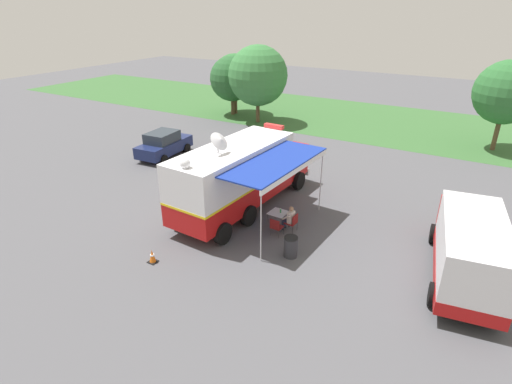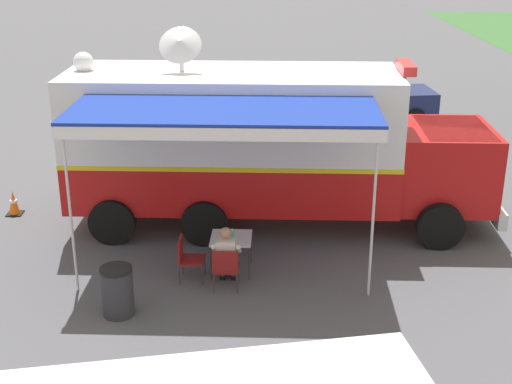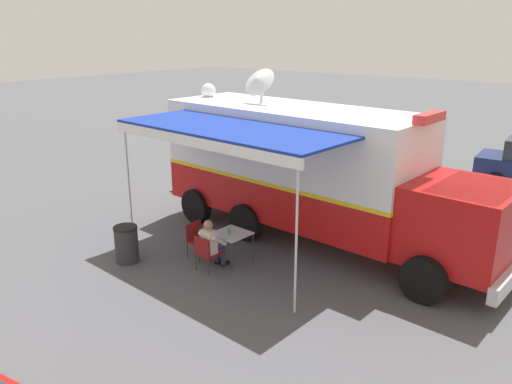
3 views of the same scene
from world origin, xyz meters
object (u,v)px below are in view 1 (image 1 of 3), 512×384
(water_bottle, at_px, (281,211))
(car_behind_truck, at_px, (164,144))
(folding_table, at_px, (278,213))
(support_truck, at_px, (468,248))
(command_truck, at_px, (243,173))
(folding_chair_beside_table, at_px, (276,226))
(trash_bin, at_px, (291,247))
(traffic_cone, at_px, (152,256))
(seated_responder, at_px, (289,218))
(folding_chair_at_table, at_px, (293,221))

(water_bottle, distance_m, car_behind_truck, 12.24)
(folding_table, bearing_deg, support_truck, -0.54)
(support_truck, bearing_deg, command_truck, 175.38)
(folding_chair_beside_table, relative_size, support_truck, 0.12)
(trash_bin, xyz_separation_m, car_behind_truck, (-12.84, 6.61, 0.42))
(support_truck, bearing_deg, traffic_cone, -154.86)
(trash_bin, xyz_separation_m, traffic_cone, (-4.62, -3.23, -0.18))
(water_bottle, xyz_separation_m, folding_chair_beside_table, (0.23, -0.87, -0.32))
(folding_table, distance_m, car_behind_truck, 12.15)
(water_bottle, xyz_separation_m, car_behind_truck, (-11.33, 4.62, 0.05))
(water_bottle, distance_m, seated_responder, 0.55)
(folding_chair_at_table, bearing_deg, support_truck, 0.13)
(command_truck, distance_m, folding_table, 2.82)
(command_truck, relative_size, folding_chair_beside_table, 11.04)
(folding_chair_at_table, xyz_separation_m, folding_chair_beside_table, (-0.46, -0.76, 0.00))
(traffic_cone, relative_size, car_behind_truck, 0.13)
(command_truck, xyz_separation_m, folding_table, (2.40, -0.76, -1.27))
(trash_bin, height_order, support_truck, support_truck)
(command_truck, bearing_deg, support_truck, -4.62)
(car_behind_truck, bearing_deg, water_bottle, -22.18)
(folding_chair_at_table, height_order, car_behind_truck, car_behind_truck)
(folding_chair_beside_table, distance_m, support_truck, 7.66)
(trash_bin, distance_m, car_behind_truck, 14.45)
(folding_table, relative_size, support_truck, 0.12)
(folding_chair_beside_table, height_order, trash_bin, trash_bin)
(seated_responder, distance_m, car_behind_truck, 12.75)
(water_bottle, relative_size, folding_chair_beside_table, 0.26)
(car_behind_truck, bearing_deg, seated_responder, -21.77)
(traffic_cone, bearing_deg, car_behind_truck, 129.87)
(folding_table, relative_size, seated_responder, 0.67)
(command_truck, relative_size, traffic_cone, 16.56)
(command_truck, height_order, folding_chair_beside_table, command_truck)
(seated_responder, bearing_deg, support_truck, 0.04)
(folding_chair_at_table, relative_size, trash_bin, 0.96)
(water_bottle, height_order, traffic_cone, water_bottle)
(folding_table, xyz_separation_m, car_behind_truck, (-11.22, 4.65, 0.21))
(folding_chair_at_table, height_order, support_truck, support_truck)
(folding_chair_beside_table, bearing_deg, water_bottle, 104.82)
(folding_chair_at_table, relative_size, seated_responder, 0.70)
(folding_table, bearing_deg, car_behind_truck, 157.52)
(water_bottle, relative_size, support_truck, 0.03)
(folding_chair_beside_table, distance_m, seated_responder, 0.83)
(seated_responder, xyz_separation_m, trash_bin, (1.01, -1.89, -0.20))
(water_bottle, xyz_separation_m, folding_chair_at_table, (0.69, -0.12, -0.32))
(folding_chair_beside_table, bearing_deg, command_truck, 149.60)
(water_bottle, bearing_deg, car_behind_truck, 157.82)
(folding_chair_beside_table, height_order, car_behind_truck, car_behind_truck)
(folding_chair_beside_table, distance_m, car_behind_truck, 12.81)
(support_truck, distance_m, car_behind_truck, 19.72)
(water_bottle, distance_m, trash_bin, 2.53)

